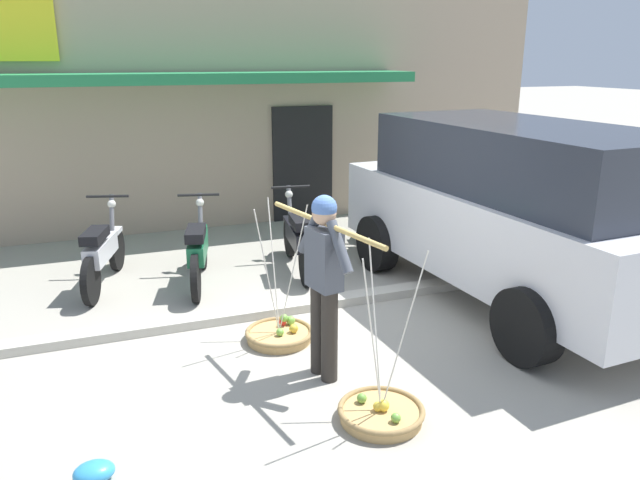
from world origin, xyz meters
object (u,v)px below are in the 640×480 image
Objects in this scene: motorcycle_end_of_row at (379,223)px; parked_truck at (512,207)px; fruit_vendor at (324,275)px; fruit_basket_right_side at (280,334)px; fruit_basket_left_side at (381,412)px; motorcycle_second_in_row at (199,251)px; motorcycle_nearest_shop at (103,253)px; motorcycle_third_in_row at (297,239)px; plastic_litter_bag at (94,472)px.

parked_truck is (0.65, -2.15, 0.68)m from motorcycle_end_of_row.
fruit_vendor is 2.94m from parked_truck.
fruit_vendor is 1.25m from fruit_basket_right_side.
fruit_basket_left_side reaches higher than motorcycle_second_in_row.
fruit_basket_right_side reaches higher than motorcycle_nearest_shop.
motorcycle_third_in_row reaches higher than plastic_litter_bag.
motorcycle_second_in_row is (-0.81, 3.60, 0.38)m from fruit_basket_left_side.
motorcycle_end_of_row is at bearing 44.00° from plastic_litter_bag.
fruit_basket_left_side is at bearing -0.93° from plastic_litter_bag.
motorcycle_nearest_shop is 0.36× the size of parked_truck.
parked_truck is at bearing -73.17° from motorcycle_end_of_row.
fruit_basket_right_side is 3.27m from motorcycle_end_of_row.
fruit_basket_right_side is 2.19m from motorcycle_third_in_row.
parked_truck is at bearing 3.50° from fruit_basket_right_side.
plastic_litter_bag is at bearing -138.26° from fruit_basket_right_side.
motorcycle_nearest_shop and motorcycle_second_in_row have the same top height.
motorcycle_end_of_row is at bearing 56.41° from fruit_vendor.
fruit_basket_left_side is at bearing -63.58° from motorcycle_nearest_shop.
fruit_basket_left_side is 5.19× the size of plastic_litter_bag.
parked_truck reaches higher than motorcycle_nearest_shop.
fruit_basket_right_side reaches higher than motorcycle_third_in_row.
motorcycle_second_in_row is at bearing 69.09° from plastic_litter_bag.
motorcycle_second_in_row is 0.36× the size of parked_truck.
fruit_vendor is at bearing -103.91° from motorcycle_third_in_row.
motorcycle_nearest_shop is at bearing 163.48° from motorcycle_second_in_row.
fruit_vendor is 1.24m from fruit_basket_left_side.
plastic_litter_bag is at bearing -136.00° from motorcycle_end_of_row.
motorcycle_third_in_row is (1.34, 0.05, 0.00)m from motorcycle_second_in_row.
motorcycle_third_in_row is at bearing 81.79° from fruit_basket_left_side.
fruit_vendor is 6.05× the size of plastic_litter_bag.
motorcycle_third_in_row is (0.53, 3.65, 0.38)m from fruit_basket_left_side.
fruit_basket_left_side is 0.81× the size of motorcycle_end_of_row.
fruit_basket_right_side is at bearing -134.28° from motorcycle_end_of_row.
motorcycle_end_of_row reaches higher than plastic_litter_bag.
fruit_basket_right_side is 0.82× the size of motorcycle_nearest_shop.
parked_truck is at bearing -27.21° from motorcycle_second_in_row.
motorcycle_second_in_row is 1.00× the size of motorcycle_end_of_row.
motorcycle_second_in_row and motorcycle_third_in_row have the same top height.
motorcycle_second_in_row is (1.14, -0.34, 0.00)m from motorcycle_nearest_shop.
parked_truck reaches higher than motorcycle_end_of_row.
motorcycle_end_of_row is at bearing 0.92° from motorcycle_nearest_shop.
fruit_basket_left_side is at bearing -78.68° from fruit_basket_right_side.
motorcycle_second_in_row is at bearing -177.82° from motorcycle_third_in_row.
motorcycle_third_in_row and motorcycle_end_of_row have the same top height.
parked_truck is (2.58, 1.86, 1.06)m from fruit_basket_left_side.
motorcycle_nearest_shop and motorcycle_end_of_row have the same top height.
fruit_vendor is at bearing -78.85° from fruit_basket_right_side.
motorcycle_third_in_row is at bearing 53.23° from plastic_litter_bag.
fruit_basket_right_side is 0.80× the size of motorcycle_third_in_row.
plastic_litter_bag is (-0.22, -3.90, -0.38)m from motorcycle_nearest_shop.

